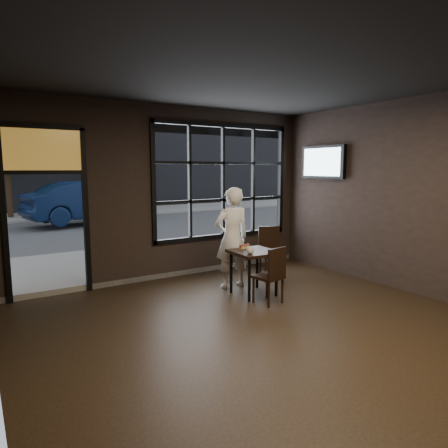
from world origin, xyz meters
TOP-DOWN VIEW (x-y plane):
  - floor at (0.00, 0.00)m, footprint 6.00×7.00m
  - ceiling at (0.00, 0.00)m, footprint 6.00×7.00m
  - wall_right at (3.00, 0.00)m, footprint 0.04×7.00m
  - window_frame at (1.20, 3.50)m, footprint 3.06×0.12m
  - stained_transom at (-2.10, 3.50)m, footprint 1.20×0.06m
  - street_asphalt at (0.00, 24.00)m, footprint 60.00×41.00m
  - building_across at (0.00, 23.00)m, footprint 28.00×12.00m
  - cafe_table at (0.72, 1.81)m, footprint 0.70×0.70m
  - chair_near at (0.66, 1.35)m, footprint 0.45×0.45m
  - chair_window at (1.62, 2.44)m, footprint 0.54×0.54m
  - man at (0.65, 2.34)m, footprint 0.67×0.47m
  - hotdog at (0.70, 2.03)m, footprint 0.21×0.11m
  - cup at (0.52, 1.63)m, footprint 0.14×0.14m
  - tv at (2.93, 2.47)m, footprint 0.13×1.12m
  - navy_car at (0.60, 11.84)m, footprint 4.75×2.36m
  - tree_left at (-1.79, 14.95)m, footprint 2.59×2.59m
  - tree_right at (2.50, 15.39)m, footprint 2.72×2.72m

SIDE VIEW (x-z plane):
  - street_asphalt at x=0.00m, z-range -0.04..0.00m
  - floor at x=0.00m, z-range -0.02..0.00m
  - cafe_table at x=0.72m, z-range 0.00..0.74m
  - chair_near at x=0.66m, z-range 0.00..0.89m
  - chair_window at x=1.62m, z-range 0.00..0.96m
  - hotdog at x=0.70m, z-range 0.73..0.79m
  - cup at x=0.52m, z-range 0.73..0.83m
  - navy_car at x=0.60m, z-range 0.10..1.60m
  - man at x=0.65m, z-range 0.00..1.74m
  - wall_right at x=3.00m, z-range 0.00..3.20m
  - window_frame at x=1.20m, z-range 0.66..2.94m
  - tv at x=2.93m, z-range 1.86..2.51m
  - stained_transom at x=-2.10m, z-range 2.00..2.70m
  - tree_left at x=-1.79m, z-range 0.90..5.33m
  - ceiling at x=0.00m, z-range 3.20..3.22m
  - tree_right at x=2.50m, z-range 0.95..5.60m
  - building_across at x=0.00m, z-range 0.00..15.00m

